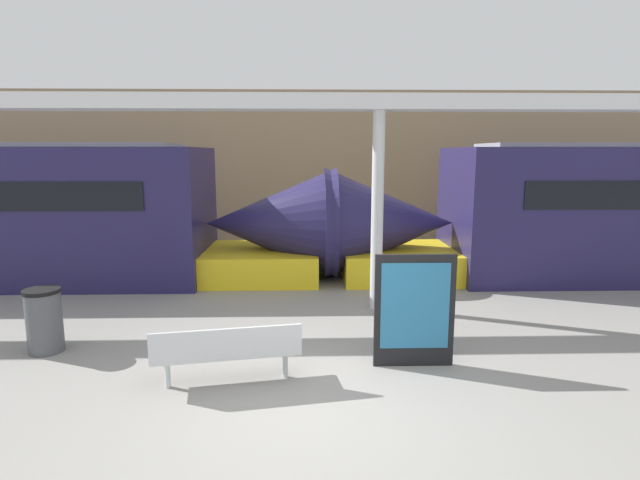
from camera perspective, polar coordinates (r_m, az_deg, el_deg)
The scene contains 7 objects.
ground_plane at distance 6.28m, azimuth -1.14°, elevation -18.32°, with size 60.00×60.00×0.00m, color gray.
station_wall at distance 16.78m, azimuth -1.46°, elevation 8.28°, with size 56.00×0.20×5.00m, color #9E8460.
bench_near at distance 6.65m, azimuth -10.57°, elevation -12.24°, with size 1.94×0.76×0.81m.
trash_bin at distance 8.65m, azimuth -28.98°, elevation -8.04°, with size 0.53×0.53×0.98m.
poster_board at distance 7.12m, azimuth 10.74°, elevation -7.90°, with size 1.12×0.07×1.61m.
support_column_near at distance 9.46m, azimuth 6.57°, elevation 3.15°, with size 0.23×0.23×3.74m, color silver.
canopy_beam at distance 9.44m, azimuth 6.81°, elevation 15.35°, with size 28.00×0.60×0.28m, color silver.
Camera 1 is at (-0.03, -5.53, 2.97)m, focal length 28.00 mm.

